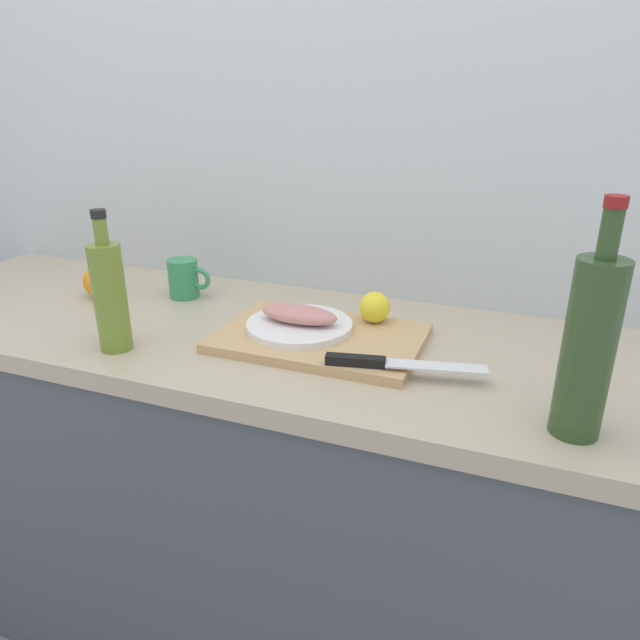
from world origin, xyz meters
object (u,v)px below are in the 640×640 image
object	(u,v)px
wine_bottle	(589,346)
white_plate	(299,326)
chef_knife	(385,363)
coffee_mug_0	(184,278)
orange_0	(100,281)
lemon_0	(375,307)
cutting_board	(320,338)
olive_oil_bottle	(110,295)
fish_fillet	(299,314)

from	to	relation	value
wine_bottle	white_plate	bearing A→B (deg)	161.05
chef_knife	wine_bottle	bearing A→B (deg)	-24.35
white_plate	coffee_mug_0	bearing A→B (deg)	159.98
coffee_mug_0	orange_0	size ratio (longest dim) A/B	1.37
wine_bottle	lemon_0	bearing A→B (deg)	144.99
lemon_0	wine_bottle	world-z (taller)	wine_bottle
cutting_board	chef_knife	world-z (taller)	chef_knife
olive_oil_bottle	orange_0	xyz separation A→B (m)	(-0.24, 0.24, -0.07)
fish_fillet	cutting_board	bearing A→B (deg)	-8.37
orange_0	olive_oil_bottle	bearing A→B (deg)	-44.87
cutting_board	lemon_0	world-z (taller)	lemon_0
wine_bottle	chef_knife	bearing A→B (deg)	167.22
orange_0	wine_bottle	bearing A→B (deg)	-12.37
white_plate	lemon_0	size ratio (longest dim) A/B	3.31
lemon_0	chef_knife	bearing A→B (deg)	-69.06
chef_knife	coffee_mug_0	size ratio (longest dim) A/B	2.53
cutting_board	orange_0	bearing A→B (deg)	173.93
coffee_mug_0	orange_0	xyz separation A→B (m)	(-0.20, -0.08, -0.01)
cutting_board	wine_bottle	size ratio (longest dim) A/B	1.16
white_plate	lemon_0	bearing A→B (deg)	35.13
wine_bottle	cutting_board	bearing A→B (deg)	160.04
coffee_mug_0	white_plate	bearing A→B (deg)	-20.02
lemon_0	wine_bottle	bearing A→B (deg)	-35.01
wine_bottle	coffee_mug_0	world-z (taller)	wine_bottle
lemon_0	orange_0	world-z (taller)	lemon_0
chef_knife	orange_0	distance (m)	0.80
fish_fillet	lemon_0	xyz separation A→B (m)	(0.14, 0.10, 0.00)
fish_fillet	orange_0	world-z (taller)	orange_0
white_plate	chef_knife	distance (m)	0.24
lemon_0	olive_oil_bottle	size ratio (longest dim) A/B	0.24
lemon_0	fish_fillet	bearing A→B (deg)	-144.87
chef_knife	olive_oil_bottle	distance (m)	0.55
white_plate	orange_0	distance (m)	0.57
lemon_0	white_plate	bearing A→B (deg)	-144.87
coffee_mug_0	orange_0	bearing A→B (deg)	-158.85
white_plate	fish_fillet	distance (m)	0.03
chef_knife	olive_oil_bottle	size ratio (longest dim) A/B	1.03
cutting_board	orange_0	xyz separation A→B (m)	(-0.62, 0.07, 0.03)
olive_oil_bottle	orange_0	bearing A→B (deg)	135.13
coffee_mug_0	wine_bottle	bearing A→B (deg)	-19.39
fish_fillet	chef_knife	distance (m)	0.24
wine_bottle	orange_0	bearing A→B (deg)	167.63
chef_knife	lemon_0	distance (m)	0.22
fish_fillet	lemon_0	bearing A→B (deg)	35.13
fish_fillet	olive_oil_bottle	size ratio (longest dim) A/B	0.59
lemon_0	orange_0	xyz separation A→B (m)	(-0.70, -0.04, -0.01)
wine_bottle	orange_0	xyz separation A→B (m)	(-1.10, 0.24, -0.10)
chef_knife	olive_oil_bottle	world-z (taller)	olive_oil_bottle
chef_knife	wine_bottle	size ratio (longest dim) A/B	0.80
white_plate	chef_knife	bearing A→B (deg)	-27.32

